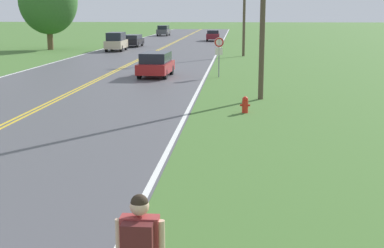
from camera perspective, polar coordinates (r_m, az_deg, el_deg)
fire_hydrant at (r=21.40m, az=5.68°, el=2.09°), size 0.40×0.24×0.66m
traffic_sign at (r=32.90m, az=2.90°, el=8.17°), size 0.60×0.10×2.43m
utility_pole_far at (r=48.82m, az=5.61°, el=13.06°), size 1.80×0.24×9.66m
tree_behind_sign at (r=58.89m, az=-15.10°, el=12.60°), size 6.06×6.06×8.57m
car_red_hatchback_mid_near at (r=33.18m, az=-3.88°, el=6.41°), size 1.92×3.90×1.51m
car_champagne_van_mid_far at (r=55.54m, az=-8.09°, el=8.72°), size 1.83×4.27×1.88m
car_black_hatchback_receding at (r=62.00m, az=-6.36°, el=8.87°), size 2.02×4.11×1.36m
car_maroon_sedan_distant at (r=73.97m, az=2.25°, el=9.44°), size 1.88×4.26×1.45m
car_dark_grey_suv_horizon at (r=89.51m, az=-3.06°, el=9.95°), size 1.85×4.12×1.69m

